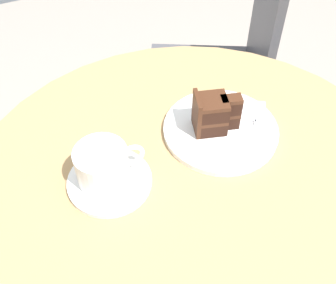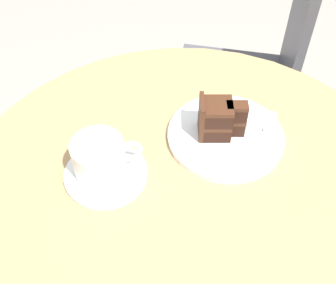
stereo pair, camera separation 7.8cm
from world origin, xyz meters
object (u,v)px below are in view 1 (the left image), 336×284
at_px(coffee_cup, 103,165).
at_px(teaspoon, 122,164).
at_px(cake_slice, 213,114).
at_px(fork, 246,118).
at_px(cafe_chair, 230,61).
at_px(napkin, 226,127).
at_px(cake_plate, 221,130).
at_px(saucer, 110,181).

xyz_separation_m(coffee_cup, teaspoon, (0.04, 0.02, -0.04)).
distance_m(cake_slice, fork, 0.08).
relative_size(coffee_cup, cafe_chair, 0.15).
xyz_separation_m(napkin, cafe_chair, (0.30, 0.45, -0.24)).
distance_m(teaspoon, cake_slice, 0.20).
height_order(cake_plate, cafe_chair, cafe_chair).
xyz_separation_m(cake_plate, fork, (0.06, 0.00, 0.01)).
bearing_deg(fork, saucer, -125.61).
height_order(cake_plate, cake_slice, cake_slice).
height_order(saucer, fork, fork).
height_order(cake_slice, cafe_chair, cafe_chair).
xyz_separation_m(teaspoon, cake_plate, (0.21, 0.01, -0.01)).
distance_m(cake_plate, napkin, 0.02).
distance_m(saucer, teaspoon, 0.04).
xyz_separation_m(cake_slice, cafe_chair, (0.33, 0.45, -0.29)).
height_order(coffee_cup, cake_plate, coffee_cup).
distance_m(coffee_cup, cafe_chair, 0.79).
bearing_deg(fork, teaspoon, -129.82).
xyz_separation_m(coffee_cup, fork, (0.31, 0.02, -0.03)).
height_order(teaspoon, cake_slice, cake_slice).
bearing_deg(cake_plate, coffee_cup, -175.09).
height_order(teaspoon, cake_plate, teaspoon).
distance_m(saucer, napkin, 0.26).
distance_m(cake_slice, cafe_chair, 0.63).
xyz_separation_m(saucer, teaspoon, (0.03, 0.02, 0.01)).
xyz_separation_m(cake_plate, cafe_chair, (0.32, 0.46, -0.24)).
bearing_deg(napkin, teaspoon, -177.24).
xyz_separation_m(cake_plate, cake_slice, (-0.02, 0.01, 0.04)).
height_order(cake_plate, fork, fork).
relative_size(coffee_cup, teaspoon, 1.40).
bearing_deg(cake_plate, napkin, 16.99).
distance_m(cake_slice, napkin, 0.06).
height_order(teaspoon, napkin, teaspoon).
bearing_deg(cake_slice, fork, -5.46).
xyz_separation_m(teaspoon, fork, (0.27, 0.01, 0.00)).
relative_size(coffee_cup, cake_slice, 1.31).
bearing_deg(saucer, fork, 5.63).
bearing_deg(cake_plate, teaspoon, -178.43).
xyz_separation_m(coffee_cup, cafe_chair, (0.57, 0.48, -0.28)).
xyz_separation_m(saucer, napkin, (0.26, 0.03, -0.00)).
bearing_deg(teaspoon, cake_slice, 27.86).
relative_size(cake_slice, napkin, 0.43).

